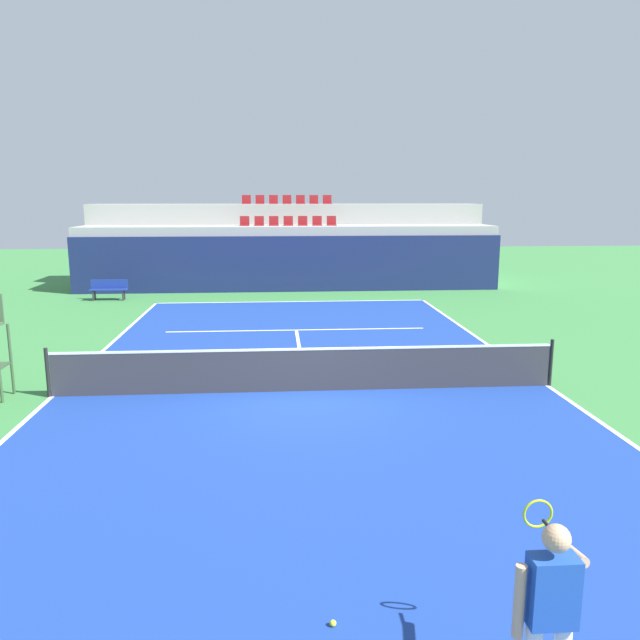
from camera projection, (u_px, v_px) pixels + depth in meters
ground_plane at (307, 391)px, 13.65m from camera, size 80.00×80.00×0.00m
court_surface at (307, 391)px, 13.65m from camera, size 11.00×24.00×0.01m
baseline_far at (291, 302)px, 25.34m from camera, size 11.00×0.10×0.00m
sideline_left at (52, 396)px, 13.25m from camera, size 0.10×24.00×0.00m
sideline_right at (547, 385)px, 14.04m from camera, size 0.10×24.00×0.00m
service_line_far at (296, 330)px, 19.91m from camera, size 8.26×0.10×0.00m
centre_service_line at (300, 355)px, 16.78m from camera, size 0.10×6.40×0.00m
back_wall at (289, 264)px, 27.91m from camera, size 19.24×0.30×2.49m
stands_tier_lower at (289, 257)px, 29.19m from camera, size 19.24×2.40×2.90m
stands_tier_upper at (287, 243)px, 31.45m from camera, size 19.24×2.40×3.87m
seating_row_lower at (288, 223)px, 28.98m from camera, size 4.50×0.44×0.44m
seating_row_upper at (287, 201)px, 31.14m from camera, size 4.50×0.44×0.44m
tennis_net at (307, 369)px, 13.55m from camera, size 11.08×0.08×1.07m
player at (549, 608)px, 4.93m from camera, size 0.69×0.98×1.71m
player_bench at (109, 288)px, 25.71m from camera, size 1.50×0.40×0.85m
tennis_ball_0 at (333, 623)px, 6.15m from camera, size 0.07×0.07×0.07m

